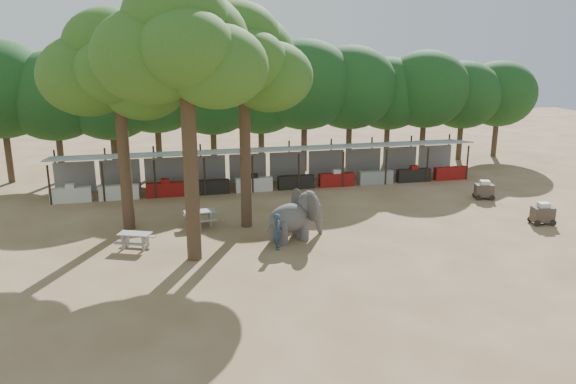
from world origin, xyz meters
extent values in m
plane|color=brown|center=(0.00, 0.00, 0.00)|extent=(100.00, 100.00, 0.00)
cube|color=#95969B|center=(0.00, 14.00, 2.50)|extent=(28.00, 2.99, 0.39)
cylinder|color=#2D2319|center=(-12.60, 12.65, 1.20)|extent=(0.12, 0.12, 2.40)
cylinder|color=#2D2319|center=(-12.60, 15.35, 1.40)|extent=(0.12, 0.12, 2.80)
cube|color=silver|center=(-12.60, 12.90, 0.45)|extent=(2.38, 0.50, 0.90)
cube|color=gray|center=(-12.60, 15.30, 1.00)|extent=(2.52, 0.12, 2.00)
cylinder|color=#2D2319|center=(-9.80, 12.65, 1.20)|extent=(0.12, 0.12, 2.40)
cylinder|color=#2D2319|center=(-9.80, 15.35, 1.40)|extent=(0.12, 0.12, 2.80)
cube|color=silver|center=(-9.80, 12.90, 0.45)|extent=(2.38, 0.50, 0.90)
cube|color=gray|center=(-9.80, 15.30, 1.00)|extent=(2.52, 0.12, 2.00)
cylinder|color=#2D2319|center=(-7.00, 12.65, 1.20)|extent=(0.12, 0.12, 2.40)
cylinder|color=#2D2319|center=(-7.00, 15.35, 1.40)|extent=(0.12, 0.12, 2.80)
cube|color=maroon|center=(-7.00, 12.90, 0.45)|extent=(2.38, 0.50, 0.90)
cube|color=gray|center=(-7.00, 15.30, 1.00)|extent=(2.52, 0.12, 2.00)
cylinder|color=#2D2319|center=(-4.20, 12.65, 1.20)|extent=(0.12, 0.12, 2.40)
cylinder|color=#2D2319|center=(-4.20, 15.35, 1.40)|extent=(0.12, 0.12, 2.80)
cube|color=black|center=(-4.20, 12.90, 0.45)|extent=(2.38, 0.50, 0.90)
cube|color=gray|center=(-4.20, 15.30, 1.00)|extent=(2.52, 0.12, 2.00)
cylinder|color=#2D2319|center=(-1.40, 12.65, 1.20)|extent=(0.12, 0.12, 2.40)
cylinder|color=#2D2319|center=(-1.40, 15.35, 1.40)|extent=(0.12, 0.12, 2.80)
cube|color=silver|center=(-1.40, 12.90, 0.45)|extent=(2.38, 0.50, 0.90)
cube|color=gray|center=(-1.40, 15.30, 1.00)|extent=(2.52, 0.12, 2.00)
cylinder|color=#2D2319|center=(1.40, 12.65, 1.20)|extent=(0.12, 0.12, 2.40)
cylinder|color=#2D2319|center=(1.40, 15.35, 1.40)|extent=(0.12, 0.12, 2.80)
cube|color=black|center=(1.40, 12.90, 0.45)|extent=(2.38, 0.50, 0.90)
cube|color=gray|center=(1.40, 15.30, 1.00)|extent=(2.52, 0.12, 2.00)
cylinder|color=#2D2319|center=(4.20, 12.65, 1.20)|extent=(0.12, 0.12, 2.40)
cylinder|color=#2D2319|center=(4.20, 15.35, 1.40)|extent=(0.12, 0.12, 2.80)
cube|color=maroon|center=(4.20, 12.90, 0.45)|extent=(2.38, 0.50, 0.90)
cube|color=gray|center=(4.20, 15.30, 1.00)|extent=(2.52, 0.12, 2.00)
cylinder|color=#2D2319|center=(7.00, 12.65, 1.20)|extent=(0.12, 0.12, 2.40)
cylinder|color=#2D2319|center=(7.00, 15.35, 1.40)|extent=(0.12, 0.12, 2.80)
cube|color=gray|center=(7.00, 12.90, 0.45)|extent=(2.38, 0.50, 0.90)
cube|color=gray|center=(7.00, 15.30, 1.00)|extent=(2.52, 0.12, 2.00)
cylinder|color=#2D2319|center=(9.80, 12.65, 1.20)|extent=(0.12, 0.12, 2.40)
cylinder|color=#2D2319|center=(9.80, 15.35, 1.40)|extent=(0.12, 0.12, 2.80)
cube|color=black|center=(9.80, 12.90, 0.45)|extent=(2.38, 0.50, 0.90)
cube|color=gray|center=(9.80, 15.30, 1.00)|extent=(2.52, 0.12, 2.00)
cylinder|color=#2D2319|center=(12.60, 12.65, 1.20)|extent=(0.12, 0.12, 2.40)
cylinder|color=#2D2319|center=(12.60, 15.35, 1.40)|extent=(0.12, 0.12, 2.80)
cube|color=maroon|center=(12.60, 12.90, 0.45)|extent=(2.38, 0.50, 0.90)
cube|color=gray|center=(12.60, 15.30, 1.00)|extent=(2.52, 0.12, 2.00)
cylinder|color=#332316|center=(-9.00, 7.00, 4.60)|extent=(0.60, 0.60, 9.20)
cone|color=#332316|center=(-9.00, 7.00, 9.20)|extent=(0.57, 0.57, 2.88)
ellipsoid|color=#1F4E10|center=(-10.40, 7.30, 7.82)|extent=(4.80, 4.80, 3.94)
ellipsoid|color=#1F4E10|center=(-7.80, 6.40, 7.42)|extent=(4.20, 4.20, 3.44)
ellipsoid|color=#1F4E10|center=(-8.80, 8.10, 8.42)|extent=(5.20, 5.20, 4.26)
ellipsoid|color=#1F4E10|center=(-9.00, 5.70, 8.12)|extent=(3.80, 3.80, 3.12)
ellipsoid|color=#1F4E10|center=(-9.30, 7.20, 9.22)|extent=(4.40, 4.40, 3.61)
cylinder|color=#332316|center=(-6.00, 2.00, 5.20)|extent=(0.64, 0.64, 10.40)
cone|color=#332316|center=(-6.00, 2.00, 10.40)|extent=(0.61, 0.61, 3.25)
ellipsoid|color=#1F4E10|center=(-7.40, 2.30, 8.84)|extent=(4.80, 4.80, 3.94)
ellipsoid|color=#1F4E10|center=(-4.80, 1.40, 8.44)|extent=(4.20, 4.20, 3.44)
ellipsoid|color=#1F4E10|center=(-5.80, 3.10, 9.44)|extent=(5.20, 5.20, 4.26)
ellipsoid|color=#1F4E10|center=(-6.00, 0.70, 9.14)|extent=(3.80, 3.80, 3.12)
ellipsoid|color=#1F4E10|center=(-6.30, 2.20, 10.24)|extent=(4.40, 4.40, 3.61)
cylinder|color=#332316|center=(-3.00, 6.00, 4.80)|extent=(0.56, 0.56, 9.60)
cone|color=#332316|center=(-3.00, 6.00, 9.60)|extent=(0.53, 0.53, 3.00)
ellipsoid|color=#1F4E10|center=(-4.40, 6.30, 8.16)|extent=(4.80, 4.80, 3.94)
ellipsoid|color=#1F4E10|center=(-1.80, 5.40, 7.76)|extent=(4.20, 4.20, 3.44)
ellipsoid|color=#1F4E10|center=(-2.80, 7.10, 8.76)|extent=(5.20, 5.20, 4.26)
ellipsoid|color=#1F4E10|center=(-3.00, 4.70, 8.46)|extent=(3.80, 3.80, 3.12)
ellipsoid|color=#1F4E10|center=(-3.30, 6.20, 9.56)|extent=(4.40, 4.40, 3.61)
cylinder|color=#332316|center=(-16.67, 19.00, 1.87)|extent=(0.44, 0.44, 3.74)
ellipsoid|color=#113313|center=(-16.67, 19.00, 5.53)|extent=(6.46, 5.95, 5.61)
cylinder|color=#332316|center=(-13.33, 19.00, 1.87)|extent=(0.44, 0.44, 3.74)
ellipsoid|color=#113313|center=(-13.33, 19.00, 5.53)|extent=(6.46, 5.95, 5.61)
cylinder|color=#332316|center=(-10.00, 19.00, 1.87)|extent=(0.44, 0.44, 3.74)
ellipsoid|color=#113313|center=(-10.00, 19.00, 5.53)|extent=(6.46, 5.95, 5.61)
cylinder|color=#332316|center=(-6.67, 19.00, 1.87)|extent=(0.44, 0.44, 3.74)
ellipsoid|color=#113313|center=(-6.67, 19.00, 5.53)|extent=(6.46, 5.95, 5.61)
cylinder|color=#332316|center=(-3.33, 19.00, 1.87)|extent=(0.44, 0.44, 3.74)
ellipsoid|color=#113313|center=(-3.33, 19.00, 5.53)|extent=(6.46, 5.95, 5.61)
cylinder|color=#332316|center=(0.00, 19.00, 1.87)|extent=(0.44, 0.44, 3.74)
ellipsoid|color=#113313|center=(0.00, 19.00, 5.53)|extent=(6.46, 5.95, 5.61)
cylinder|color=#332316|center=(3.33, 19.00, 1.87)|extent=(0.44, 0.44, 3.74)
ellipsoid|color=#113313|center=(3.33, 19.00, 5.53)|extent=(6.46, 5.95, 5.61)
cylinder|color=#332316|center=(6.67, 19.00, 1.87)|extent=(0.44, 0.44, 3.74)
ellipsoid|color=#113313|center=(6.67, 19.00, 5.53)|extent=(6.46, 5.95, 5.61)
cylinder|color=#332316|center=(10.00, 19.00, 1.87)|extent=(0.44, 0.44, 3.74)
ellipsoid|color=#113313|center=(10.00, 19.00, 5.53)|extent=(6.46, 5.95, 5.61)
cylinder|color=#332316|center=(13.33, 19.00, 1.87)|extent=(0.44, 0.44, 3.74)
ellipsoid|color=#113313|center=(13.33, 19.00, 5.53)|extent=(6.46, 5.95, 5.61)
cylinder|color=#332316|center=(16.67, 19.00, 1.87)|extent=(0.44, 0.44, 3.74)
ellipsoid|color=#113313|center=(16.67, 19.00, 5.53)|extent=(6.46, 5.95, 5.61)
cylinder|color=#332316|center=(20.00, 19.00, 1.87)|extent=(0.44, 0.44, 3.74)
ellipsoid|color=#113313|center=(20.00, 19.00, 5.53)|extent=(6.46, 5.95, 5.61)
ellipsoid|color=#434040|center=(-1.29, 3.38, 1.14)|extent=(2.47, 1.90, 1.41)
cylinder|color=#434040|center=(-1.76, 2.87, 0.60)|extent=(0.64, 0.64, 1.19)
cylinder|color=#434040|center=(-1.97, 3.51, 0.60)|extent=(0.64, 0.64, 1.19)
cylinder|color=#434040|center=(-0.62, 3.25, 0.60)|extent=(0.64, 0.64, 1.19)
cylinder|color=#434040|center=(-0.83, 3.89, 0.60)|extent=(0.64, 0.64, 1.19)
ellipsoid|color=#434040|center=(-0.31, 3.71, 1.64)|extent=(1.45, 1.31, 1.31)
ellipsoid|color=#434040|center=(-0.30, 3.04, 1.68)|extent=(0.53, 1.08, 1.34)
ellipsoid|color=#434040|center=(-0.70, 4.25, 1.68)|extent=(0.53, 1.08, 1.34)
cone|color=#434040|center=(0.29, 3.91, 0.74)|extent=(0.68, 0.68, 1.48)
imported|color=#26384C|center=(-2.13, 2.34, 0.87)|extent=(0.50, 0.67, 1.73)
cube|color=gray|center=(-8.61, 3.97, 0.72)|extent=(1.66, 1.24, 0.06)
cube|color=gray|center=(-9.07, 4.16, 0.35)|extent=(0.33, 0.59, 0.70)
cube|color=gray|center=(-8.15, 3.77, 0.35)|extent=(0.33, 0.59, 0.70)
cube|color=gray|center=(-8.83, 3.46, 0.42)|extent=(1.48, 0.82, 0.05)
cube|color=gray|center=(-8.39, 4.47, 0.42)|extent=(1.48, 0.82, 0.05)
cube|color=gray|center=(-5.38, 6.63, 0.78)|extent=(1.67, 0.86, 0.07)
cube|color=gray|center=(-5.92, 6.60, 0.38)|extent=(0.15, 0.66, 0.76)
cube|color=gray|center=(-4.84, 6.67, 0.38)|extent=(0.15, 0.66, 0.76)
cube|color=gray|center=(-5.34, 6.04, 0.46)|extent=(1.64, 0.38, 0.05)
cube|color=gray|center=(-5.42, 7.23, 0.46)|extent=(1.64, 0.38, 0.05)
cube|color=#392F28|center=(12.35, 2.72, 0.55)|extent=(1.19, 0.82, 0.77)
cylinder|color=black|center=(11.85, 2.43, 0.17)|extent=(0.34, 0.12, 0.33)
cylinder|color=black|center=(12.73, 2.30, 0.17)|extent=(0.34, 0.12, 0.33)
cylinder|color=black|center=(11.96, 3.15, 0.17)|extent=(0.34, 0.12, 0.33)
cylinder|color=black|center=(12.84, 3.02, 0.17)|extent=(0.34, 0.12, 0.33)
cube|color=silver|center=(12.35, 2.72, 1.05)|extent=(0.61, 0.52, 0.28)
cube|color=#392F28|center=(12.09, 7.85, 0.54)|extent=(1.22, 0.92, 0.76)
cylinder|color=black|center=(11.57, 7.63, 0.16)|extent=(0.33, 0.15, 0.32)
cylinder|color=black|center=(12.40, 7.39, 0.16)|extent=(0.33, 0.15, 0.32)
cylinder|color=black|center=(11.77, 8.32, 0.16)|extent=(0.33, 0.15, 0.32)
cylinder|color=black|center=(12.60, 8.08, 0.16)|extent=(0.33, 0.15, 0.32)
cube|color=silver|center=(12.09, 7.85, 1.03)|extent=(0.64, 0.56, 0.27)
camera|label=1|loc=(-7.33, -21.81, 9.43)|focal=35.00mm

